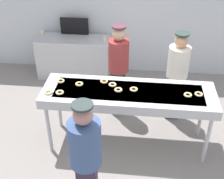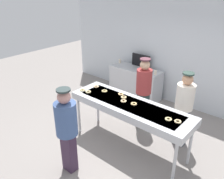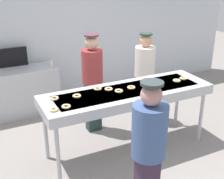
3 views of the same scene
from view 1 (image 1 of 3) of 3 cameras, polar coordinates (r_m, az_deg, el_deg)
ground_plane at (r=5.10m, az=2.78°, el=-9.81°), size 16.00×16.00×0.00m
back_wall at (r=6.47m, az=4.65°, el=16.30°), size 8.00×0.12×3.19m
fryer_conveyor at (r=4.51m, az=3.10°, el=-1.10°), size 2.56×0.78×1.02m
plain_donut_0 at (r=4.62m, az=-6.16°, el=1.04°), size 0.16×0.16×0.03m
plain_donut_1 at (r=4.57m, az=0.10°, el=0.93°), size 0.13×0.13×0.03m
plain_donut_2 at (r=4.54m, az=15.96°, el=-0.84°), size 0.17×0.17×0.03m
plain_donut_3 at (r=4.46m, az=-9.78°, el=-0.54°), size 0.13×0.13×0.03m
plain_donut_4 at (r=4.48m, az=4.10°, el=0.04°), size 0.13×0.13×0.03m
plain_donut_5 at (r=4.66m, az=-1.49°, el=1.56°), size 0.16×0.16×0.03m
plain_donut_6 at (r=4.48m, az=14.04°, el=-0.98°), size 0.17×0.17×0.03m
plain_donut_7 at (r=4.46m, az=1.19°, el=-0.05°), size 0.17×0.17×0.03m
plain_donut_8 at (r=4.50m, az=-11.85°, el=-0.51°), size 0.14×0.14×0.03m
plain_donut_9 at (r=4.73m, az=-9.60°, el=1.61°), size 0.17×0.17×0.03m
worker_baker at (r=5.19m, az=1.23°, el=4.42°), size 0.34×0.34×1.70m
worker_assistant at (r=5.20m, az=12.13°, el=3.27°), size 0.36×0.36×1.63m
customer_waiting at (r=3.59m, az=-5.01°, el=-11.68°), size 0.38×0.38×1.64m
prep_counter at (r=6.65m, az=-7.12°, el=5.93°), size 1.53×0.58×0.89m
paper_cup_0 at (r=6.27m, az=-1.39°, el=9.52°), size 0.07×0.07×0.12m
paper_cup_1 at (r=6.70m, az=-12.92°, el=10.30°), size 0.07×0.07×0.12m
menu_display at (r=6.60m, az=-7.06°, el=11.72°), size 0.60×0.04×0.36m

